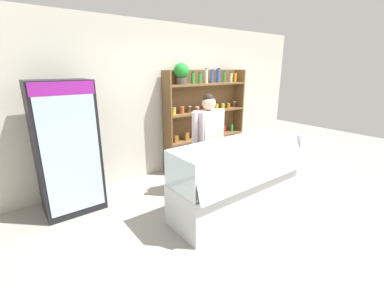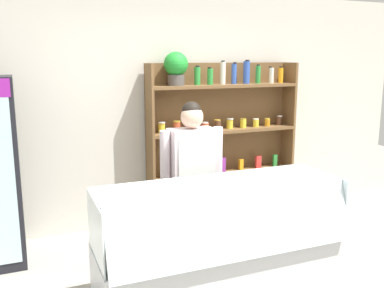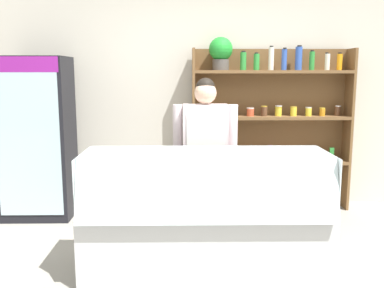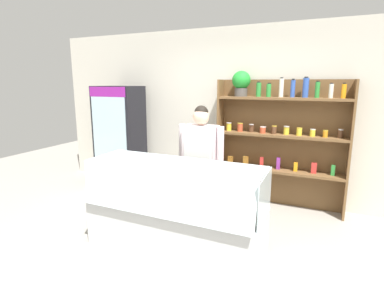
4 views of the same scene
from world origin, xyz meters
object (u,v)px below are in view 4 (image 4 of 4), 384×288
object	(u,v)px
drinks_fridge	(120,138)
shelving_unit	(276,132)
deli_display_case	(175,223)
shop_clerk	(201,157)

from	to	relation	value
drinks_fridge	shelving_unit	bearing A→B (deg)	6.90
shelving_unit	deli_display_case	bearing A→B (deg)	-114.35
deli_display_case	shop_clerk	world-z (taller)	shop_clerk
deli_display_case	shop_clerk	distance (m)	0.90
drinks_fridge	shelving_unit	world-z (taller)	shelving_unit
shelving_unit	deli_display_case	distance (m)	2.08
shop_clerk	deli_display_case	bearing A→B (deg)	-92.72
drinks_fridge	shop_clerk	bearing A→B (deg)	-22.33
deli_display_case	shop_clerk	bearing A→B (deg)	87.28
shelving_unit	shop_clerk	world-z (taller)	shelving_unit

